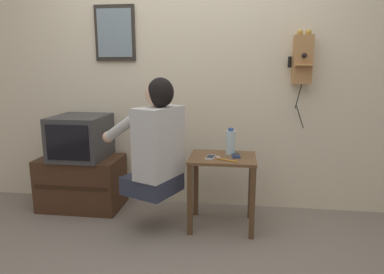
# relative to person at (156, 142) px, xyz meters

# --- Properties ---
(ground_plane) EXTENTS (14.00, 14.00, 0.00)m
(ground_plane) POSITION_rel_person_xyz_m (0.17, -0.39, -0.72)
(ground_plane) COLOR slate
(wall_back) EXTENTS (6.80, 0.05, 2.55)m
(wall_back) POSITION_rel_person_xyz_m (0.17, 0.61, 0.56)
(wall_back) COLOR beige
(wall_back) RESTS_ON ground_plane
(side_table) EXTENTS (0.52, 0.42, 0.58)m
(side_table) POSITION_rel_person_xyz_m (0.50, 0.14, -0.27)
(side_table) COLOR brown
(side_table) RESTS_ON ground_plane
(person) EXTENTS (0.62, 0.56, 0.89)m
(person) POSITION_rel_person_xyz_m (0.00, 0.00, 0.00)
(person) COLOR #2D3347
(person) RESTS_ON ground_plane
(tv_stand) EXTENTS (0.73, 0.43, 0.47)m
(tv_stand) POSITION_rel_person_xyz_m (-0.79, 0.35, -0.48)
(tv_stand) COLOR #422819
(tv_stand) RESTS_ON ground_plane
(television) EXTENTS (0.45, 0.51, 0.38)m
(television) POSITION_rel_person_xyz_m (-0.77, 0.36, -0.05)
(television) COLOR #38383A
(television) RESTS_ON tv_stand
(wall_phone_antique) EXTENTS (0.19, 0.19, 0.82)m
(wall_phone_antique) POSITION_rel_person_xyz_m (1.13, 0.53, 0.63)
(wall_phone_antique) COLOR #AD7A47
(framed_picture) EXTENTS (0.37, 0.03, 0.48)m
(framed_picture) POSITION_rel_person_xyz_m (-0.50, 0.58, 0.86)
(framed_picture) COLOR #2D2823
(cell_phone_held) EXTENTS (0.08, 0.13, 0.01)m
(cell_phone_held) POSITION_rel_person_xyz_m (0.41, 0.09, -0.13)
(cell_phone_held) COLOR silver
(cell_phone_held) RESTS_ON side_table
(cell_phone_spare) EXTENTS (0.07, 0.13, 0.01)m
(cell_phone_spare) POSITION_rel_person_xyz_m (0.60, 0.16, -0.13)
(cell_phone_spare) COLOR navy
(cell_phone_spare) RESTS_ON side_table
(water_bottle) EXTENTS (0.08, 0.08, 0.21)m
(water_bottle) POSITION_rel_person_xyz_m (0.56, 0.24, -0.03)
(water_bottle) COLOR silver
(water_bottle) RESTS_ON side_table
(toothbrush) EXTENTS (0.17, 0.09, 0.02)m
(toothbrush) POSITION_rel_person_xyz_m (0.53, 0.03, -0.13)
(toothbrush) COLOR orange
(toothbrush) RESTS_ON side_table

